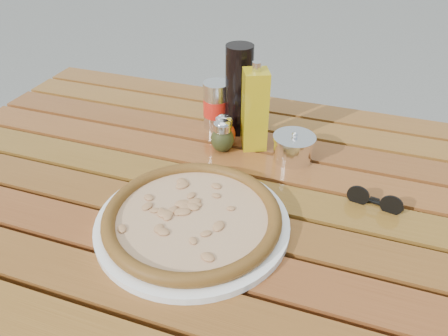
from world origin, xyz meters
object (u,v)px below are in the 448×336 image
(oregano_shaker, at_px, (222,136))
(parmesan_tin, at_px, (293,147))
(soda_can, at_px, (217,105))
(olive_oil_cruet, at_px, (255,110))
(sunglasses, at_px, (375,201))
(pizza, at_px, (192,217))
(pepper_shaker, at_px, (224,131))
(table, at_px, (221,212))
(dark_bottle, at_px, (239,90))
(plate, at_px, (193,223))

(oregano_shaker, xyz_separation_m, parmesan_tin, (0.16, 0.02, -0.01))
(soda_can, height_order, parmesan_tin, soda_can)
(olive_oil_cruet, relative_size, sunglasses, 1.89)
(pizza, distance_m, pepper_shaker, 0.29)
(table, height_order, olive_oil_cruet, olive_oil_cruet)
(pepper_shaker, distance_m, oregano_shaker, 0.02)
(pepper_shaker, relative_size, sunglasses, 0.74)
(pizza, height_order, soda_can, soda_can)
(pepper_shaker, bearing_deg, dark_bottle, 83.05)
(sunglasses, bearing_deg, dark_bottle, 158.99)
(oregano_shaker, xyz_separation_m, sunglasses, (0.35, -0.10, -0.02))
(plate, bearing_deg, pizza, 180.00)
(pepper_shaker, bearing_deg, oregano_shaker, -80.23)
(pepper_shaker, distance_m, parmesan_tin, 0.17)
(table, bearing_deg, pepper_shaker, 106.89)
(pizza, relative_size, oregano_shaker, 4.32)
(pizza, distance_m, sunglasses, 0.36)
(table, relative_size, soda_can, 11.67)
(soda_can, relative_size, parmesan_tin, 1.09)
(dark_bottle, height_order, olive_oil_cruet, dark_bottle)
(oregano_shaker, height_order, soda_can, soda_can)
(pizza, height_order, sunglasses, sunglasses)
(dark_bottle, bearing_deg, soda_can, 178.07)
(table, distance_m, pizza, 0.17)
(pizza, relative_size, soda_can, 2.95)
(pepper_shaker, height_order, sunglasses, pepper_shaker)
(olive_oil_cruet, distance_m, sunglasses, 0.33)
(oregano_shaker, xyz_separation_m, dark_bottle, (0.01, 0.10, 0.07))
(dark_bottle, distance_m, parmesan_tin, 0.20)
(oregano_shaker, distance_m, olive_oil_cruet, 0.10)
(table, relative_size, sunglasses, 12.59)
(dark_bottle, relative_size, sunglasses, 1.98)
(table, distance_m, oregano_shaker, 0.18)
(soda_can, distance_m, sunglasses, 0.45)
(parmesan_tin, bearing_deg, pizza, -114.15)
(pizza, xyz_separation_m, sunglasses, (0.31, 0.17, -0.01))
(table, xyz_separation_m, soda_can, (-0.10, 0.24, 0.13))
(olive_oil_cruet, bearing_deg, pizza, -95.08)
(table, height_order, oregano_shaker, oregano_shaker)
(plate, xyz_separation_m, olive_oil_cruet, (0.03, 0.31, 0.09))
(table, distance_m, soda_can, 0.29)
(plate, height_order, dark_bottle, dark_bottle)
(pepper_shaker, xyz_separation_m, soda_can, (-0.05, 0.08, 0.02))
(plate, xyz_separation_m, parmesan_tin, (0.13, 0.29, 0.02))
(table, distance_m, olive_oil_cruet, 0.24)
(dark_bottle, relative_size, soda_can, 1.83)
(dark_bottle, distance_m, olive_oil_cruet, 0.08)
(pizza, distance_m, olive_oil_cruet, 0.32)
(pizza, bearing_deg, parmesan_tin, 65.85)
(pepper_shaker, height_order, soda_can, soda_can)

